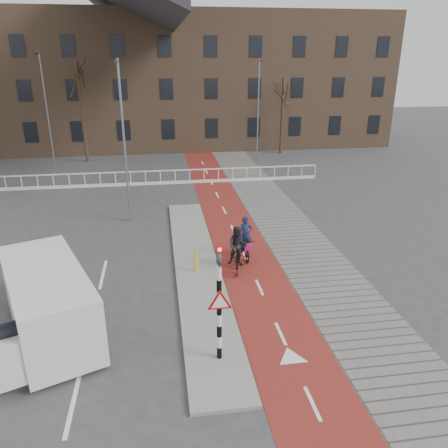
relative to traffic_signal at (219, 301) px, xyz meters
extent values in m
plane|color=#38383A|center=(0.60, 2.02, -1.99)|extent=(120.00, 120.00, 0.00)
cube|color=maroon|center=(2.10, 12.02, -1.98)|extent=(2.50, 60.00, 0.01)
cube|color=slate|center=(4.90, 12.02, -1.98)|extent=(3.00, 60.00, 0.01)
cube|color=gray|center=(-0.10, 6.02, -1.93)|extent=(1.80, 16.00, 0.12)
cylinder|color=black|center=(0.00, 0.02, -0.43)|extent=(0.14, 0.14, 2.88)
imported|color=black|center=(0.00, 0.02, 1.41)|extent=(0.13, 0.16, 0.80)
cylinder|color=#FF0C05|center=(0.00, -0.12, 1.59)|extent=(0.11, 0.02, 0.11)
cylinder|color=#D3D30B|center=(-0.16, 5.49, -1.43)|extent=(0.12, 0.12, 0.89)
imported|color=black|center=(2.09, 6.77, -1.51)|extent=(0.67, 1.79, 0.93)
imported|color=#172343|center=(2.09, 6.77, -0.93)|extent=(0.60, 0.40, 1.62)
cube|color=#C01B64|center=(2.10, 6.22, -1.33)|extent=(0.31, 0.21, 0.38)
imported|color=black|center=(1.52, 5.60, -1.46)|extent=(0.81, 1.80, 1.04)
imported|color=black|center=(1.52, 5.60, -0.92)|extent=(0.90, 0.76, 1.64)
cube|color=silver|center=(-5.00, 2.10, -0.79)|extent=(3.88, 5.61, 2.08)
cube|color=green|center=(-6.05, 2.10, -0.89)|extent=(1.27, 3.10, 0.55)
cube|color=green|center=(-3.95, 2.10, -0.89)|extent=(1.27, 3.10, 0.55)
cube|color=black|center=(-5.00, -0.16, -0.39)|extent=(1.76, 0.75, 0.90)
cylinder|color=black|center=(-5.16, 0.12, -1.63)|extent=(0.51, 0.77, 0.73)
cylinder|color=black|center=(-3.52, 0.79, -1.63)|extent=(0.51, 0.77, 0.73)
cylinder|color=black|center=(-6.49, 3.41, -1.63)|extent=(0.51, 0.77, 0.73)
cylinder|color=black|center=(-4.84, 4.07, -1.63)|extent=(0.51, 0.77, 0.73)
cube|color=silver|center=(-4.40, 19.02, -1.04)|extent=(28.00, 0.08, 0.08)
cube|color=silver|center=(-4.40, 19.02, -1.89)|extent=(28.00, 0.10, 0.20)
cube|color=#7F6047|center=(-2.40, 34.02, 4.01)|extent=(46.00, 10.00, 12.00)
cylinder|color=#332516|center=(-7.36, 27.03, 1.94)|extent=(0.26, 0.26, 7.87)
cylinder|color=#332516|center=(9.51, 27.93, 1.23)|extent=(0.24, 0.24, 6.45)
cylinder|color=slate|center=(-3.10, 12.10, 2.08)|extent=(0.12, 0.12, 8.13)
cylinder|color=slate|center=(-9.45, 24.57, 2.28)|extent=(0.12, 0.12, 8.54)
cylinder|color=slate|center=(6.69, 25.11, 2.03)|extent=(0.12, 0.12, 8.04)
camera|label=1|loc=(-1.41, -10.21, 6.22)|focal=35.00mm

